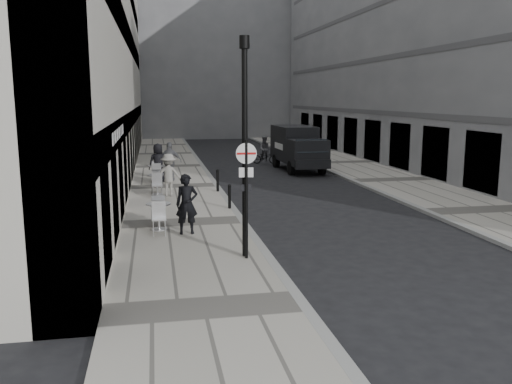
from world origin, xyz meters
The scene contains 19 objects.
ground centered at (0.00, 0.00, 0.00)m, with size 120.00×120.00×0.00m, color black.
sidewalk centered at (-2.00, 18.00, 0.06)m, with size 4.00×60.00×0.12m, color #ACA69C.
far_sidewalk centered at (9.00, 18.00, 0.06)m, with size 4.00×60.00×0.12m, color #ACA69C.
building_left centered at (-6.00, 24.50, 9.00)m, with size 4.00×45.00×18.00m, color #B6B1A6.
building_right centered at (14.00, 24.50, 10.00)m, with size 6.00×45.00×20.00m, color gray.
building_far centered at (1.50, 56.00, 11.00)m, with size 24.00×16.00×22.00m, color gray.
walking_man centered at (-1.95, 8.74, 1.04)m, with size 0.67×0.44×1.84m, color black.
sign_post centered at (-0.60, 5.86, 2.10)m, with size 0.53×0.09×3.09m.
lamppost centered at (-0.60, 6.08, 3.25)m, with size 0.25×0.25×5.63m.
bollard_near centered at (-0.15, 12.29, 0.55)m, with size 0.11×0.11×0.86m, color black.
bollard_far centered at (-0.15, 16.10, 0.58)m, with size 0.12×0.12×0.92m, color black.
panel_van centered at (5.38, 23.14, 1.44)m, with size 2.16×5.51×2.57m.
cyclist centered at (4.17, 26.62, 0.70)m, with size 1.75×1.05×1.78m.
pedestrian_a centered at (-2.11, 19.65, 1.09)m, with size 1.13×0.47×1.93m, color slate.
pedestrian_b centered at (-2.30, 15.33, 1.02)m, with size 1.16×0.67×1.80m, color gray.
pedestrian_c centered at (-2.70, 19.39, 1.07)m, with size 0.93×0.60×1.90m, color black.
cafe_table_near centered at (-2.80, 9.37, 0.63)m, with size 0.78×1.76×1.00m.
cafe_table_mid centered at (-2.80, 15.75, 0.64)m, with size 0.80×1.80×1.02m.
cafe_table_far centered at (-2.80, 18.84, 0.64)m, with size 0.80×1.81×1.03m.
Camera 1 is at (-2.88, -7.54, 4.25)m, focal length 38.00 mm.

